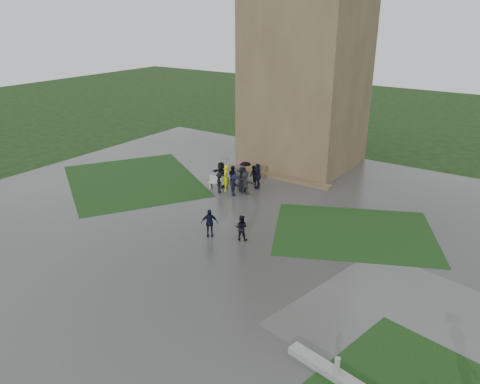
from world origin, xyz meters
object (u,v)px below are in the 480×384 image
Objects in this scene: tower at (307,52)px; pedestrian_mid at (209,223)px; bench at (219,182)px; pedestrian_near at (241,228)px.

tower is 11.06× the size of pedestrian_mid.
pedestrian_near reaches higher than bench.
pedestrian_mid is at bearing -82.95° from tower.
bench is at bearing -104.25° from tower.
bench is at bearing 82.12° from pedestrian_mid.
pedestrian_near is (1.75, 0.62, -0.08)m from pedestrian_mid.
pedestrian_near is (5.81, -5.76, 0.29)m from bench.
pedestrian_mid is at bearing -72.44° from bench.
pedestrian_near is at bearing -75.94° from tower.
tower is at bearing -94.57° from pedestrian_near.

